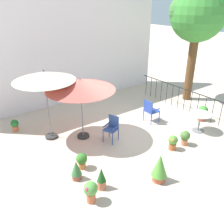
# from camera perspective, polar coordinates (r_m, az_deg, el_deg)

# --- Properties ---
(ground_plane) EXTENTS (60.00, 60.00, 0.00)m
(ground_plane) POSITION_cam_1_polar(r_m,az_deg,el_deg) (9.20, 1.96, -5.14)
(ground_plane) COLOR beige
(villa_facade) EXTENTS (10.13, 0.30, 5.31)m
(villa_facade) POSITION_cam_1_polar(r_m,az_deg,el_deg) (11.60, -10.67, 14.94)
(villa_facade) COLOR white
(villa_facade) RESTS_ON ground
(terrace_railing) EXTENTS (0.03, 5.31, 1.01)m
(terrace_railing) POSITION_cam_1_polar(r_m,az_deg,el_deg) (11.27, 16.69, 3.50)
(terrace_railing) COLOR black
(terrace_railing) RESTS_ON ground
(shade_tree) EXTENTS (2.57, 2.45, 5.23)m
(shade_tree) POSITION_cam_1_polar(r_m,az_deg,el_deg) (12.11, 19.51, 20.73)
(shade_tree) COLOR brown
(shade_tree) RESTS_ON ground
(patio_umbrella_0) EXTENTS (2.37, 2.37, 2.25)m
(patio_umbrella_0) POSITION_cam_1_polar(r_m,az_deg,el_deg) (8.23, -7.42, 6.25)
(patio_umbrella_0) COLOR #2D2D2D
(patio_umbrella_0) RESTS_ON ground
(patio_umbrella_1) EXTENTS (2.07, 2.07, 2.54)m
(patio_umbrella_1) POSITION_cam_1_polar(r_m,az_deg,el_deg) (8.34, -15.59, 7.91)
(patio_umbrella_1) COLOR #2D2D2D
(patio_umbrella_1) RESTS_ON ground
(cafe_table_0) EXTENTS (0.81, 0.81, 0.73)m
(cafe_table_0) POSITION_cam_1_polar(r_m,az_deg,el_deg) (9.73, 19.86, -1.53)
(cafe_table_0) COLOR silver
(cafe_table_0) RESTS_ON ground
(patio_chair_0) EXTENTS (0.49, 0.49, 0.94)m
(patio_chair_0) POSITION_cam_1_polar(r_m,az_deg,el_deg) (9.96, 8.93, 0.56)
(patio_chair_0) COLOR #26409F
(patio_chair_0) RESTS_ON ground
(patio_chair_1) EXTENTS (0.56, 0.56, 0.92)m
(patio_chair_1) POSITION_cam_1_polar(r_m,az_deg,el_deg) (8.57, -0.00, -3.46)
(patio_chair_1) COLOR #2E4E93
(patio_chair_1) RESTS_ON ground
(potted_plant_0) EXTENTS (0.32, 0.33, 0.52)m
(potted_plant_0) POSITION_cam_1_polar(r_m,az_deg,el_deg) (8.43, 14.04, -6.82)
(potted_plant_0) COLOR #A85730
(potted_plant_0) RESTS_ON ground
(potted_plant_1) EXTENTS (0.36, 0.36, 0.59)m
(potted_plant_1) POSITION_cam_1_polar(r_m,az_deg,el_deg) (6.31, -5.00, -17.85)
(potted_plant_1) COLOR #C46440
(potted_plant_1) RESTS_ON ground
(potted_plant_2) EXTENTS (0.34, 0.34, 0.51)m
(potted_plant_2) POSITION_cam_1_polar(r_m,az_deg,el_deg) (7.41, -7.08, -11.09)
(potted_plant_2) COLOR #BF753C
(potted_plant_2) RESTS_ON ground
(potted_plant_3) EXTENTS (0.34, 0.34, 0.53)m
(potted_plant_3) POSITION_cam_1_polar(r_m,az_deg,el_deg) (8.78, 16.70, -5.62)
(potted_plant_3) COLOR #C9734C
(potted_plant_3) RESTS_ON ground
(potted_plant_4) EXTENTS (0.40, 0.40, 0.65)m
(potted_plant_4) POSITION_cam_1_polar(r_m,az_deg,el_deg) (10.71, 20.47, -0.17)
(potted_plant_4) COLOR #9B4C39
(potted_plant_4) RESTS_ON ground
(potted_plant_5) EXTENTS (0.30, 0.30, 0.60)m
(potted_plant_5) POSITION_cam_1_polar(r_m,az_deg,el_deg) (7.02, -8.34, -13.27)
(potted_plant_5) COLOR brown
(potted_plant_5) RESTS_ON ground
(potted_plant_6) EXTENTS (0.44, 0.44, 0.86)m
(potted_plant_6) POSITION_cam_1_polar(r_m,az_deg,el_deg) (6.94, 11.07, -12.58)
(potted_plant_6) COLOR #B05338
(potted_plant_6) RESTS_ON ground
(potted_plant_7) EXTENTS (0.29, 0.29, 0.46)m
(potted_plant_7) POSITION_cam_1_polar(r_m,az_deg,el_deg) (10.01, -21.79, -2.78)
(potted_plant_7) COLOR #CF623D
(potted_plant_7) RESTS_ON ground
(potted_plant_8) EXTENTS (0.25, 0.25, 0.66)m
(potted_plant_8) POSITION_cam_1_polar(r_m,az_deg,el_deg) (6.67, -2.48, -15.28)
(potted_plant_8) COLOR #BE684B
(potted_plant_8) RESTS_ON ground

